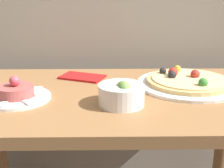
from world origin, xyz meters
TOP-DOWN VIEW (x-y plane):
  - dining_table at (0.00, 0.31)m, footprint 1.10×0.62m
  - pizza_plate at (0.27, 0.39)m, footprint 0.36×0.36m
  - tartare_plate at (-0.30, 0.26)m, footprint 0.21×0.21m
  - small_bowl at (0.03, 0.20)m, footprint 0.14×0.14m
  - napkin at (-0.11, 0.49)m, footprint 0.19×0.15m

SIDE VIEW (x-z plane):
  - dining_table at x=0.00m, z-range 0.25..1.04m
  - napkin at x=-0.11m, z-range 0.78..0.79m
  - pizza_plate at x=0.27m, z-range 0.77..0.83m
  - tartare_plate at x=-0.30m, z-range 0.76..0.84m
  - small_bowl at x=0.03m, z-range 0.78..0.86m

